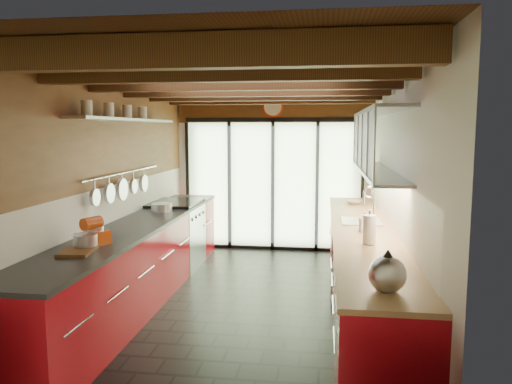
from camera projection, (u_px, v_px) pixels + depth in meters
ground at (248, 305)px, 5.69m from camera, size 5.50×5.50×0.00m
room_shell at (247, 160)px, 5.48m from camera, size 5.50×5.50×5.50m
ceiling_beams at (252, 88)px, 5.75m from camera, size 3.14×5.06×4.90m
glass_door at (273, 150)px, 8.13m from camera, size 2.95×0.10×2.90m
left_counter at (140, 261)px, 5.80m from camera, size 0.68×5.00×0.92m
range_stove at (176, 235)px, 7.23m from camera, size 0.66×0.90×0.97m
right_counter at (362, 270)px, 5.46m from camera, size 0.68×5.00×0.92m
sink_assembly at (362, 219)px, 5.78m from camera, size 0.45×0.52×0.43m
upper_cabinets_right at (378, 142)px, 5.56m from camera, size 0.34×3.00×3.00m
left_wall_fixtures at (126, 142)px, 5.84m from camera, size 0.28×2.60×0.96m
stand_mixer at (94, 234)px, 4.62m from camera, size 0.27×0.34×0.27m
pot_large at (85, 242)px, 4.47m from camera, size 0.28×0.28×0.13m
pot_small at (162, 207)px, 6.55m from camera, size 0.31×0.31×0.10m
cutting_board at (77, 251)px, 4.32m from camera, size 0.31×0.39×0.03m
kettle at (387, 272)px, 3.30m from camera, size 0.32×0.35×0.30m
paper_towel at (369, 230)px, 4.65m from camera, size 0.15×0.15×0.32m
soap_bottle at (365, 222)px, 5.23m from camera, size 0.11×0.12×0.21m
bowl at (354, 202)px, 7.18m from camera, size 0.24×0.24×0.05m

